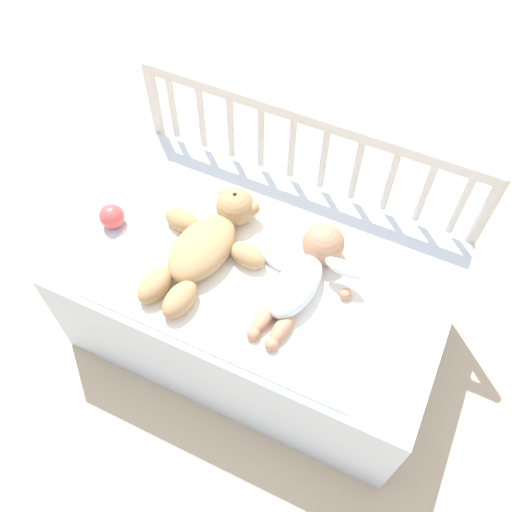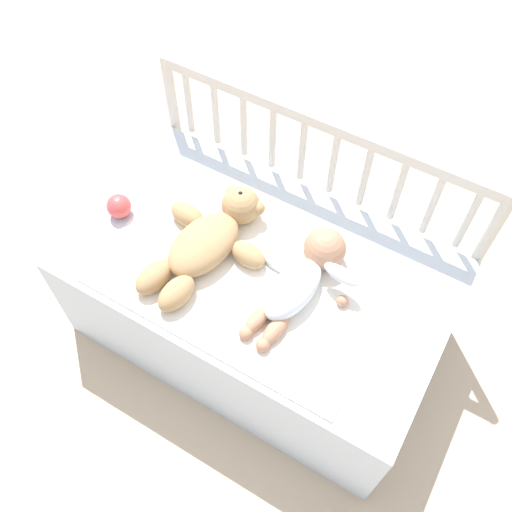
{
  "view_description": "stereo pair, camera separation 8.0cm",
  "coord_description": "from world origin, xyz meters",
  "views": [
    {
      "loc": [
        0.38,
        -0.82,
        1.83
      ],
      "look_at": [
        0.0,
        -0.01,
        0.48
      ],
      "focal_mm": 40.0,
      "sensor_mm": 36.0,
      "label": 1
    },
    {
      "loc": [
        0.45,
        -0.78,
        1.83
      ],
      "look_at": [
        0.0,
        -0.01,
        0.48
      ],
      "focal_mm": 40.0,
      "sensor_mm": 36.0,
      "label": 2
    }
  ],
  "objects": [
    {
      "name": "ground_plane",
      "position": [
        0.0,
        0.0,
        0.0
      ],
      "size": [
        12.0,
        12.0,
        0.0
      ],
      "primitive_type": "plane",
      "color": "#C6B293"
    },
    {
      "name": "blanket",
      "position": [
        -0.01,
        -0.05,
        0.43
      ],
      "size": [
        0.81,
        0.53,
        0.01
      ],
      "color": "white",
      "rests_on": "crib_mattress"
    },
    {
      "name": "toy_ball",
      "position": [
        -0.46,
        -0.06,
        0.46
      ],
      "size": [
        0.08,
        0.08,
        0.08
      ],
      "color": "#DB4C4C",
      "rests_on": "crib_mattress"
    },
    {
      "name": "teddy_bear",
      "position": [
        -0.15,
        -0.03,
        0.47
      ],
      "size": [
        0.36,
        0.47,
        0.12
      ],
      "color": "tan",
      "rests_on": "crib_mattress"
    },
    {
      "name": "crib_mattress",
      "position": [
        0.0,
        0.0,
        0.21
      ],
      "size": [
        1.13,
        0.67,
        0.42
      ],
      "color": "silver",
      "rests_on": "ground_plane"
    },
    {
      "name": "baby",
      "position": [
        0.14,
        -0.0,
        0.47
      ],
      "size": [
        0.3,
        0.41,
        0.12
      ],
      "color": "white",
      "rests_on": "crib_mattress"
    },
    {
      "name": "crib_rail",
      "position": [
        -0.0,
        0.36,
        0.51
      ],
      "size": [
        1.13,
        0.04,
        0.71
      ],
      "color": "beige",
      "rests_on": "ground_plane"
    }
  ]
}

